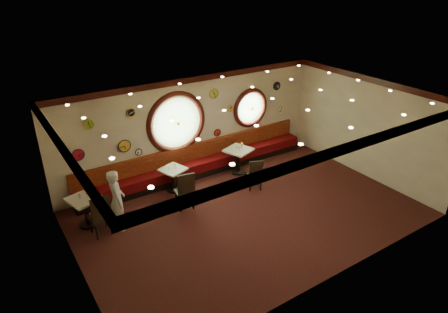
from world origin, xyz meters
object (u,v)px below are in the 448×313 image
(table_a, at_px, (86,208))
(condiment_b_salt, at_px, (169,168))
(condiment_a_pepper, at_px, (87,195))
(waiter, at_px, (117,200))
(table_b, at_px, (173,177))
(chair_c, at_px, (255,173))
(chair_a, at_px, (100,213))
(table_c, at_px, (238,158))
(condiment_b_pepper, at_px, (176,167))
(condiment_b_bottle, at_px, (175,165))
(chair_b, at_px, (185,189))
(condiment_c_bottle, at_px, (242,145))
(condiment_a_salt, at_px, (80,196))
(condiment_c_salt, at_px, (237,148))
(condiment_a_bottle, at_px, (86,192))
(condiment_c_pepper, at_px, (239,149))

(table_a, relative_size, condiment_b_salt, 10.62)
(condiment_a_pepper, distance_m, waiter, 0.81)
(table_b, bearing_deg, chair_c, -31.76)
(chair_a, bearing_deg, chair_c, -7.49)
(table_c, xyz_separation_m, condiment_b_pepper, (-2.22, 0.06, 0.25))
(table_a, bearing_deg, condiment_b_bottle, 9.40)
(table_a, height_order, chair_b, chair_b)
(chair_c, bearing_deg, condiment_c_bottle, 96.29)
(chair_a, bearing_deg, condiment_b_salt, 19.42)
(table_a, height_order, condiment_a_salt, condiment_a_salt)
(condiment_a_salt, bearing_deg, condiment_c_bottle, 2.87)
(condiment_c_salt, bearing_deg, table_a, -176.68)
(table_a, xyz_separation_m, condiment_b_bottle, (2.81, 0.46, 0.28))
(chair_c, bearing_deg, chair_b, -161.78)
(condiment_b_salt, distance_m, waiter, 2.13)
(condiment_a_salt, xyz_separation_m, condiment_c_salt, (5.04, 0.24, 0.01))
(table_a, height_order, condiment_a_pepper, condiment_a_pepper)
(table_b, distance_m, table_c, 2.30)
(table_c, distance_m, condiment_a_bottle, 4.90)
(table_c, bearing_deg, condiment_a_pepper, -176.97)
(table_b, distance_m, chair_c, 2.46)
(condiment_c_salt, distance_m, condiment_c_pepper, 0.10)
(condiment_a_salt, bearing_deg, condiment_b_bottle, 8.27)
(table_c, xyz_separation_m, chair_a, (-4.80, -0.91, 0.13))
(chair_c, height_order, condiment_a_salt, chair_c)
(condiment_a_salt, relative_size, condiment_a_pepper, 1.25)
(condiment_a_pepper, relative_size, condiment_b_pepper, 1.00)
(table_a, bearing_deg, table_c, 2.94)
(table_b, distance_m, condiment_c_salt, 2.29)
(condiment_b_salt, relative_size, waiter, 0.05)
(chair_b, xyz_separation_m, condiment_a_salt, (-2.61, 0.77, 0.23))
(table_b, distance_m, chair_b, 1.13)
(table_a, height_order, condiment_b_pepper, same)
(condiment_c_salt, height_order, condiment_c_pepper, condiment_c_pepper)
(condiment_b_salt, bearing_deg, condiment_a_salt, -172.68)
(table_a, relative_size, condiment_c_salt, 9.37)
(table_c, distance_m, condiment_a_pepper, 4.92)
(condiment_c_bottle, bearing_deg, chair_a, -169.05)
(table_b, xyz_separation_m, chair_b, (-0.18, -1.10, 0.19))
(chair_b, bearing_deg, condiment_a_salt, 172.35)
(table_a, height_order, chair_c, chair_c)
(condiment_b_pepper, distance_m, condiment_c_pepper, 2.21)
(condiment_b_bottle, bearing_deg, condiment_c_salt, -4.76)
(condiment_a_salt, bearing_deg, condiment_a_pepper, -14.97)
(condiment_a_salt, xyz_separation_m, waiter, (0.76, -0.61, -0.05))
(chair_c, bearing_deg, condiment_a_pepper, -168.02)
(condiment_b_pepper, distance_m, waiter, 2.28)
(condiment_c_salt, xyz_separation_m, condiment_b_bottle, (-2.14, 0.18, -0.08))
(table_a, bearing_deg, waiter, -40.28)
(condiment_c_salt, relative_size, condiment_c_pepper, 0.92)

